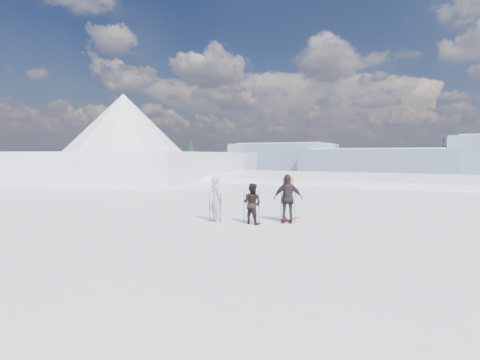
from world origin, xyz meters
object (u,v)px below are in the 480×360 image
object	(u,v)px
skier_pack	(288,199)
skis_loose	(288,220)
skier_dark	(252,204)
skier_grey	(216,199)

from	to	relation	value
skier_pack	skis_loose	bearing A→B (deg)	-93.34
skier_dark	skier_pack	xyz separation A→B (m)	(1.24, 0.75, 0.17)
skier_pack	skis_loose	xyz separation A→B (m)	(-0.19, 0.66, -0.97)
skier_dark	skier_pack	bearing A→B (deg)	-139.58
skier_dark	skier_grey	bearing A→B (deg)	19.16
skier_dark	skis_loose	size ratio (longest dim) A/B	0.97
skier_grey	skier_dark	world-z (taller)	skier_grey
skier_dark	skier_pack	distance (m)	1.46
skier_pack	skier_grey	bearing A→B (deg)	0.51
skier_grey	skis_loose	xyz separation A→B (m)	(2.55, 1.67, -0.94)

